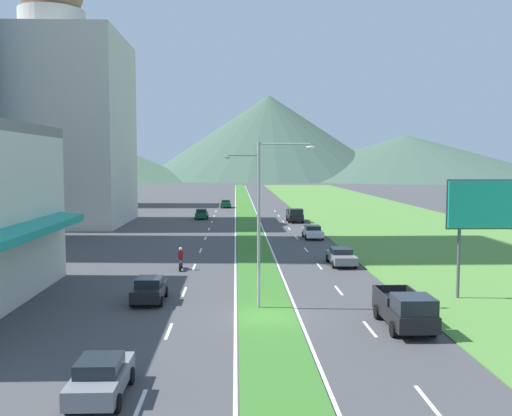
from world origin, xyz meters
The scene contains 42 objects.
ground_plane centered at (0.00, 0.00, 0.00)m, with size 600.00×600.00×0.00m, color #424244.
grass_median centered at (0.00, 60.00, 0.03)m, with size 3.20×240.00×0.06m, color #387028.
grass_verge_right centered at (20.60, 60.00, 0.03)m, with size 24.00×240.00×0.06m, color #518438.
lane_dash_left_1 centered at (-5.10, -11.16, 0.01)m, with size 0.16×2.80×0.01m, color silver.
lane_dash_left_2 centered at (-5.10, -2.33, 0.01)m, with size 0.16×2.80×0.01m, color silver.
lane_dash_left_3 centered at (-5.10, 6.51, 0.01)m, with size 0.16×2.80×0.01m, color silver.
lane_dash_left_4 centered at (-5.10, 15.35, 0.01)m, with size 0.16×2.80×0.01m, color silver.
lane_dash_left_5 centered at (-5.10, 24.19, 0.01)m, with size 0.16×2.80×0.01m, color silver.
lane_dash_left_6 centered at (-5.10, 33.02, 0.01)m, with size 0.16×2.80×0.01m, color silver.
lane_dash_left_7 centered at (-5.10, 41.86, 0.01)m, with size 0.16×2.80×0.01m, color silver.
lane_dash_left_8 centered at (-5.10, 50.70, 0.01)m, with size 0.16×2.80×0.01m, color silver.
lane_dash_left_9 centered at (-5.10, 59.54, 0.01)m, with size 0.16×2.80×0.01m, color silver.
lane_dash_left_10 centered at (-5.10, 68.37, 0.01)m, with size 0.16×2.80×0.01m, color silver.
lane_dash_right_1 centered at (5.10, -11.16, 0.01)m, with size 0.16×2.80×0.01m, color silver.
lane_dash_right_2 centered at (5.10, -2.33, 0.01)m, with size 0.16×2.80×0.01m, color silver.
lane_dash_right_3 centered at (5.10, 6.51, 0.01)m, with size 0.16×2.80×0.01m, color silver.
lane_dash_right_4 centered at (5.10, 15.35, 0.01)m, with size 0.16×2.80×0.01m, color silver.
lane_dash_right_5 centered at (5.10, 24.19, 0.01)m, with size 0.16×2.80×0.01m, color silver.
lane_dash_right_6 centered at (5.10, 33.02, 0.01)m, with size 0.16×2.80×0.01m, color silver.
lane_dash_right_7 centered at (5.10, 41.86, 0.01)m, with size 0.16×2.80×0.01m, color silver.
lane_dash_right_8 centered at (5.10, 50.70, 0.01)m, with size 0.16×2.80×0.01m, color silver.
lane_dash_right_9 centered at (5.10, 59.54, 0.01)m, with size 0.16×2.80×0.01m, color silver.
lane_dash_right_10 centered at (5.10, 68.37, 0.01)m, with size 0.16×2.80×0.01m, color silver.
edge_line_median_left centered at (-1.75, 60.00, 0.01)m, with size 0.16×240.00×0.01m, color silver.
edge_line_median_right centered at (1.75, 60.00, 0.01)m, with size 0.16×240.00×0.01m, color silver.
domed_building centered at (-26.27, 48.94, 14.16)m, with size 18.86×18.86×35.40m.
midrise_colored centered at (-30.64, 82.64, 11.59)m, with size 12.54×12.54×23.18m, color orange.
hill_far_left centered at (-99.50, 235.17, 16.69)m, with size 159.67×159.67×33.38m, color #47664C.
hill_far_center centered at (15.29, 261.85, 21.08)m, with size 128.20×128.20×42.17m, color #3D5647.
hill_far_right centered at (84.45, 256.94, 11.04)m, with size 154.03×154.03×22.07m, color #3D5647.
street_lamp_near centered at (-0.03, 2.05, 5.58)m, with size 3.31×0.28×9.67m.
street_lamp_mid centered at (0.10, 25.88, 5.38)m, with size 3.31×0.40×9.28m.
billboard_roadside centered at (13.88, 3.90, 5.57)m, with size 5.33×0.28×7.44m.
car_0 centered at (-6.98, 3.84, 0.78)m, with size 1.91×4.05×1.53m.
car_1 centered at (6.85, 32.46, 0.74)m, with size 2.01×4.51×1.43m.
car_2 centered at (7.00, 15.94, 0.73)m, with size 2.01×4.74×1.40m.
car_3 centered at (-6.80, 54.91, 0.78)m, with size 1.87×4.17×1.55m.
car_4 centered at (-3.55, 76.18, 0.76)m, with size 1.89×4.11×1.46m.
car_5 centered at (-6.60, -10.46, 0.77)m, with size 1.88×4.09×1.51m.
pickup_truck_0 centered at (6.69, 49.92, 0.98)m, with size 2.18×5.40×2.00m.
pickup_truck_1 centered at (6.90, -2.39, 0.98)m, with size 2.18×5.40×2.00m.
motorcycle_rider centered at (-6.06, 14.25, 0.75)m, with size 0.36×2.00×1.80m.
Camera 1 is at (-1.72, -30.75, 8.50)m, focal length 40.31 mm.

